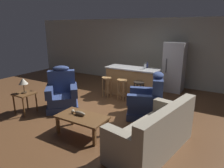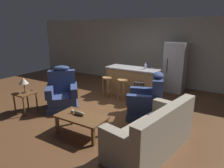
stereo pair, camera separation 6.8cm
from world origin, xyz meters
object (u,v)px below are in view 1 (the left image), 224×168
(bottle_short_amber, at_px, (147,66))
(bottle_tall_green, at_px, (145,67))
(kitchen_island, at_px, (132,81))
(coffee_table, at_px, (82,119))
(refrigerator, at_px, (174,67))
(couch, at_px, (154,134))
(bar_stool_right, at_px, (139,89))
(bar_stool_left, at_px, (107,83))
(bar_stool_middle, at_px, (122,86))
(fish_figurine, at_px, (79,113))
(end_table, at_px, (25,97))
(recliner_near_lamp, at_px, (62,94))
(table_lamp, at_px, (23,82))
(recliner_near_island, at_px, (148,101))

(bottle_short_amber, bearing_deg, bottle_tall_green, -89.91)
(kitchen_island, height_order, bottle_short_amber, bottle_short_amber)
(coffee_table, distance_m, kitchen_island, 2.96)
(coffee_table, xyz_separation_m, kitchen_island, (-0.20, 2.95, 0.11))
(refrigerator, bearing_deg, couch, -80.45)
(bar_stool_right, xyz_separation_m, refrigerator, (0.56, 1.83, 0.41))
(bar_stool_left, distance_m, bar_stool_middle, 0.57)
(kitchen_island, height_order, bar_stool_right, kitchen_island)
(bar_stool_right, bearing_deg, couch, -59.82)
(refrigerator, bearing_deg, bottle_short_amber, -124.11)
(bottle_tall_green, bearing_deg, fish_figurine, -96.42)
(bar_stool_right, distance_m, bottle_tall_green, 0.86)
(kitchen_island, xyz_separation_m, bar_stool_right, (0.51, -0.63, -0.01))
(end_table, distance_m, bar_stool_right, 3.24)
(recliner_near_lamp, xyz_separation_m, bar_stool_middle, (1.17, 1.44, 0.05))
(recliner_near_lamp, xyz_separation_m, end_table, (-0.63, -0.76, 0.04))
(coffee_table, distance_m, couch, 1.56)
(fish_figurine, bearing_deg, bottle_tall_green, 83.58)
(end_table, height_order, bar_stool_left, bar_stool_left)
(bottle_short_amber, bearing_deg, refrigerator, 55.89)
(end_table, bearing_deg, coffee_table, -3.14)
(table_lamp, distance_m, kitchen_island, 3.40)
(kitchen_island, distance_m, bar_stool_middle, 0.63)
(kitchen_island, relative_size, bar_stool_right, 2.65)
(coffee_table, bearing_deg, couch, 7.65)
(fish_figurine, distance_m, bottle_tall_green, 3.02)
(bar_stool_right, distance_m, refrigerator, 1.96)
(bar_stool_right, bearing_deg, fish_figurine, -100.36)
(bar_stool_left, relative_size, bottle_tall_green, 3.34)
(refrigerator, height_order, bottle_tall_green, refrigerator)
(couch, height_order, table_lamp, table_lamp)
(recliner_near_island, distance_m, end_table, 3.29)
(bar_stool_middle, height_order, refrigerator, refrigerator)
(end_table, height_order, kitchen_island, kitchen_island)
(table_lamp, xyz_separation_m, bar_stool_left, (1.22, 2.20, -0.40))
(couch, relative_size, bar_stool_right, 2.98)
(fish_figurine, bearing_deg, coffee_table, -8.91)
(fish_figurine, height_order, bottle_tall_green, bottle_tall_green)
(bar_stool_left, bearing_deg, bottle_tall_green, 31.69)
(kitchen_island, bearing_deg, table_lamp, -123.21)
(couch, height_order, kitchen_island, kitchen_island)
(coffee_table, relative_size, bar_stool_left, 1.62)
(coffee_table, xyz_separation_m, fish_figurine, (-0.10, 0.02, 0.10))
(table_lamp, distance_m, bar_stool_left, 2.54)
(couch, bearing_deg, bottle_short_amber, -55.10)
(recliner_near_island, distance_m, bar_stool_left, 1.87)
(recliner_near_lamp, relative_size, bar_stool_right, 1.76)
(couch, height_order, refrigerator, refrigerator)
(table_lamp, bearing_deg, recliner_near_lamp, 50.28)
(coffee_table, relative_size, bottle_short_amber, 5.47)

